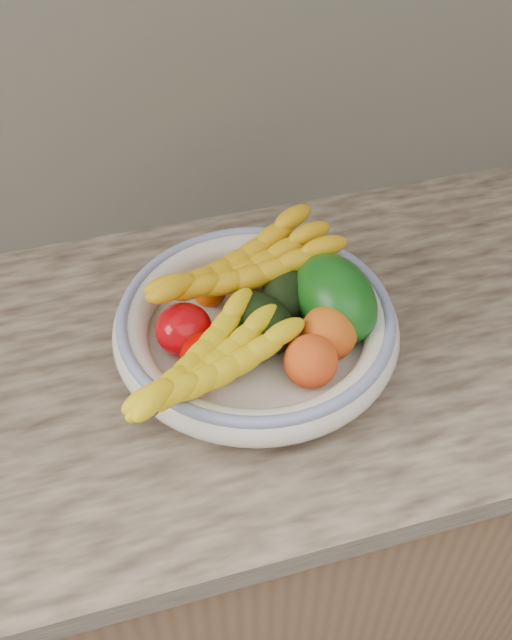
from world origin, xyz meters
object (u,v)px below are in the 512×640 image
(fruit_bowl, at_px, (256,326))
(banana_bunch_back, at_px, (243,273))
(green_mango, at_px, (334,298))
(banana_bunch_front, at_px, (209,368))

(fruit_bowl, height_order, banana_bunch_back, banana_bunch_back)
(green_mango, relative_size, banana_bunch_front, 0.55)
(fruit_bowl, relative_size, banana_bunch_back, 1.28)
(fruit_bowl, distance_m, banana_bunch_front, 0.12)
(fruit_bowl, distance_m, green_mango, 0.11)
(banana_bunch_back, bearing_deg, green_mango, -49.10)
(fruit_bowl, xyz_separation_m, green_mango, (0.11, -0.00, 0.03))
(banana_bunch_back, bearing_deg, fruit_bowl, -105.90)
(green_mango, relative_size, banana_bunch_back, 0.50)
(green_mango, bearing_deg, banana_bunch_front, -168.19)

